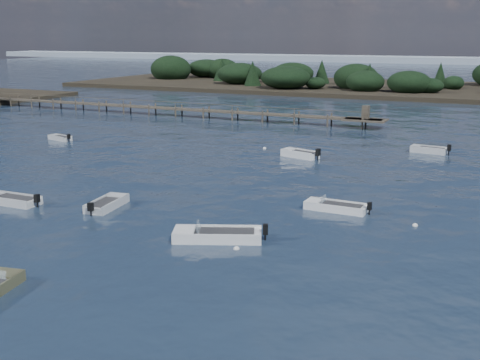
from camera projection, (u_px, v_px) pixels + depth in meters
The scene contains 14 objects.
ground at pixel (357, 115), 83.92m from camera, with size 400.00×400.00×0.00m, color #152132.
dinghy_mid_white_b at pixel (336, 208), 38.05m from camera, with size 4.21×1.55×1.04m.
dinghy_mid_grey at pixel (12, 201), 39.59m from camera, with size 4.32×1.56×1.09m.
tender_far_grey at pixel (60, 139), 63.57m from camera, with size 3.16×1.75×1.00m.
dinghy_mid_white_a at pixel (217, 237), 32.56m from camera, with size 5.11×3.50×1.20m.
dinghy_extra_a at pixel (107, 205), 38.63m from camera, with size 1.89×3.93×1.09m.
tender_far_grey_b at pixel (429, 151), 56.60m from camera, with size 3.68×1.68×1.24m.
tender_far_white at pixel (300, 155), 54.54m from camera, with size 3.94×2.33×1.32m.
buoy_b at pixel (236, 249), 31.15m from camera, with size 0.32×0.32×0.32m, color silver.
buoy_c at pixel (28, 207), 38.85m from camera, with size 0.32×0.32×0.32m, color silver.
buoy_d at pixel (415, 226), 34.95m from camera, with size 0.32×0.32×0.32m, color silver.
buoy_e at pixel (264, 149), 58.83m from camera, with size 0.32×0.32×0.32m, color silver.
jetty at pixel (179, 109), 82.05m from camera, with size 64.50×3.20×3.40m.
distant_haze at pixel (255, 60), 270.67m from camera, with size 280.00×20.00×2.40m, color #8897A8.
Camera 1 is at (20.58, -22.79, 10.79)m, focal length 45.00 mm.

